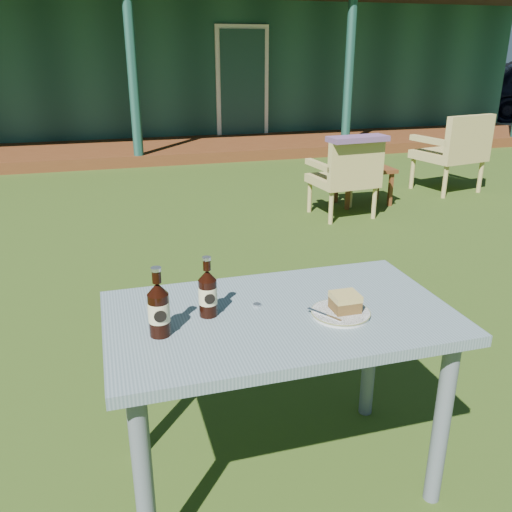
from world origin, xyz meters
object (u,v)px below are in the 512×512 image
object	(u,v)px
cola_bottle_near	(208,292)
armchair_left	(347,174)
cake_slice	(345,302)
plate	(341,313)
armchair_right	(455,149)
side_table	(364,173)
cola_bottle_far	(159,309)
cafe_table	(279,338)

from	to	relation	value
cola_bottle_near	armchair_left	xyz separation A→B (m)	(2.01, 3.15, -0.37)
cake_slice	plate	bearing A→B (deg)	-160.92
cola_bottle_near	armchair_right	size ratio (longest dim) A/B	0.24
side_table	armchair_left	bearing A→B (deg)	-134.46
plate	cola_bottle_far	bearing A→B (deg)	176.84
cola_bottle_far	cola_bottle_near	bearing A→B (deg)	27.74
cola_bottle_near	armchair_left	bearing A→B (deg)	57.43
armchair_left	armchair_right	world-z (taller)	armchair_right
cola_bottle_near	armchair_right	distance (m)	5.26
armchair_left	side_table	world-z (taller)	armchair_left
cafe_table	plate	world-z (taller)	plate
plate	cola_bottle_far	size ratio (longest dim) A/B	0.88
plate	armchair_right	size ratio (longest dim) A/B	0.22
cola_bottle_near	cake_slice	bearing A→B (deg)	-14.77
cake_slice	cola_bottle_near	size ratio (longest dim) A/B	0.43
cake_slice	armchair_right	bearing A→B (deg)	50.42
plate	armchair_right	bearing A→B (deg)	50.32
side_table	cola_bottle_far	bearing A→B (deg)	-125.33
plate	cake_slice	bearing A→B (deg)	19.08
plate	armchair_left	distance (m)	3.65
cafe_table	plate	xyz separation A→B (m)	(0.19, -0.08, 0.11)
cola_bottle_far	armchair_left	xyz separation A→B (m)	(2.19, 3.24, -0.37)
cake_slice	cola_bottle_near	distance (m)	0.47
cafe_table	cake_slice	world-z (taller)	cake_slice
armchair_right	side_table	size ratio (longest dim) A/B	1.51
cafe_table	cola_bottle_near	size ratio (longest dim) A/B	5.59
armchair_right	cola_bottle_far	bearing A→B (deg)	-134.88
cola_bottle_far	plate	bearing A→B (deg)	-3.16
cola_bottle_far	armchair_right	size ratio (longest dim) A/B	0.26
cake_slice	armchair_right	xyz separation A→B (m)	(3.21, 3.89, -0.25)
plate	armchair_right	world-z (taller)	armchair_right
cafe_table	cake_slice	size ratio (longest dim) A/B	13.04
plate	cola_bottle_far	xyz separation A→B (m)	(-0.61, 0.03, 0.08)
armchair_right	cake_slice	bearing A→B (deg)	-129.58
cake_slice	armchair_right	size ratio (longest dim) A/B	0.10
plate	armchair_left	size ratio (longest dim) A/B	0.26
cafe_table	cake_slice	bearing A→B (deg)	-19.31
armchair_left	armchair_right	distance (m)	1.76
cake_slice	side_table	xyz separation A→B (m)	(1.96, 3.68, -0.42)
cake_slice	side_table	world-z (taller)	cake_slice
cafe_table	cola_bottle_far	size ratio (longest dim) A/B	5.16
cola_bottle_far	side_table	distance (m)	4.50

